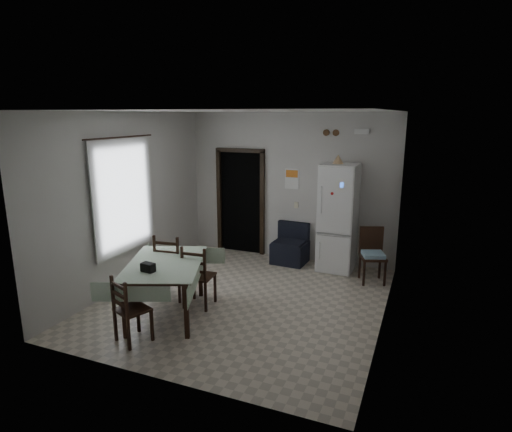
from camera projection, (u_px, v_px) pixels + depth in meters
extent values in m
plane|color=beige|center=(244.00, 300.00, 6.75)|extent=(4.50, 4.50, 0.00)
cube|color=black|center=(245.00, 201.00, 9.11)|extent=(0.90, 0.45, 2.10)
cube|color=black|center=(220.00, 201.00, 9.07)|extent=(0.08, 0.10, 2.18)
cube|color=black|center=(262.00, 205.00, 8.71)|extent=(0.08, 0.10, 2.18)
cube|color=black|center=(240.00, 150.00, 8.64)|extent=(1.06, 0.10, 0.08)
cube|color=silver|center=(119.00, 196.00, 7.00)|extent=(0.10, 1.20, 1.60)
cube|color=beige|center=(124.00, 196.00, 6.96)|extent=(0.02, 1.45, 1.85)
cylinder|color=black|center=(120.00, 137.00, 6.73)|extent=(0.02, 1.60, 0.02)
cube|color=white|center=(292.00, 179.00, 8.37)|extent=(0.28, 0.02, 0.40)
cube|color=orange|center=(292.00, 174.00, 8.34)|extent=(0.24, 0.01, 0.14)
cube|color=beige|center=(296.00, 205.00, 8.45)|extent=(0.08, 0.02, 0.12)
cylinder|color=#533821|center=(326.00, 133.00, 7.92)|extent=(0.12, 0.03, 0.12)
cylinder|color=#533821|center=(336.00, 133.00, 7.85)|extent=(0.12, 0.03, 0.12)
cube|color=white|center=(362.00, 132.00, 7.65)|extent=(0.25, 0.07, 0.09)
cone|color=tan|center=(338.00, 159.00, 7.64)|extent=(0.21, 0.21, 0.16)
cube|color=black|center=(148.00, 267.00, 5.70)|extent=(0.20, 0.13, 0.12)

